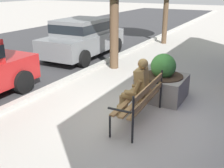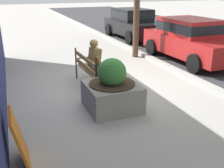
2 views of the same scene
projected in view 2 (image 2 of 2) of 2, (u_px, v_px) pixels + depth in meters
name	position (u px, v px, depth m)	size (l,w,h in m)	color
ground_plane	(96.00, 87.00, 7.28)	(80.00, 80.00, 0.00)	#ADA8A0
curb_stone	(183.00, 73.00, 8.27)	(60.00, 0.20, 0.12)	#B2AFA8
park_bench	(91.00, 68.00, 7.14)	(1.82, 0.60, 0.95)	olive
bronze_statue_seated	(100.00, 65.00, 7.03)	(0.62, 0.80, 1.37)	olive
concrete_planter	(112.00, 90.00, 5.88)	(1.15, 1.15, 1.19)	gray
parked_car_black	(132.00, 23.00, 14.01)	(4.13, 1.99, 1.56)	black
parked_car_red	(190.00, 38.00, 9.72)	(4.13, 1.99, 1.56)	#B21E1E
leaning_signboard	(20.00, 139.00, 3.98)	(0.70, 0.04, 0.90)	#C6661E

